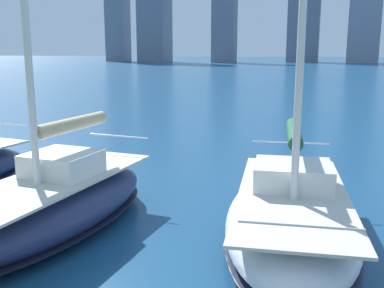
# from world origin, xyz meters

# --- Properties ---
(sailboat_forest) EXTENTS (3.71, 7.31, 10.91)m
(sailboat_forest) POSITION_xyz_m (-2.33, -6.48, 0.69)
(sailboat_forest) COLOR silver
(sailboat_forest) RESTS_ON ground
(sailboat_tan) EXTENTS (3.09, 6.91, 13.23)m
(sailboat_tan) POSITION_xyz_m (3.14, -5.41, 0.79)
(sailboat_tan) COLOR navy
(sailboat_tan) RESTS_ON ground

